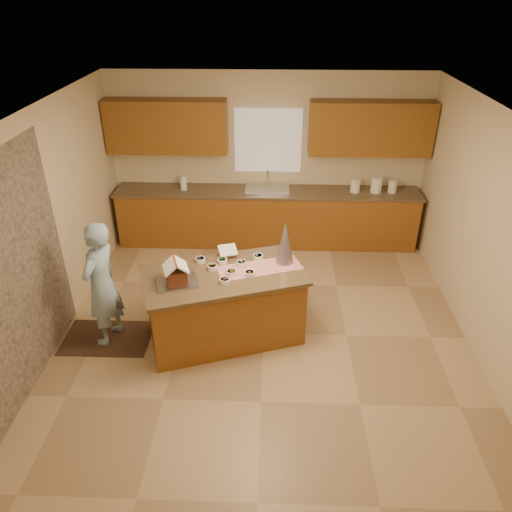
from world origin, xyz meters
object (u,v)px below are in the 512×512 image
boy (102,285)px  island_base (224,307)px  gingerbread_house (176,273)px  tinsel_tree (285,242)px

boy → island_base: bearing=110.4°
island_base → gingerbread_house: (-0.50, -0.22, 0.60)m
island_base → tinsel_tree: 1.06m
island_base → boy: bearing=165.9°
island_base → tinsel_tree: size_ratio=3.27×
island_base → gingerbread_house: bearing=-174.8°
island_base → boy: 1.45m
tinsel_tree → boy: 2.18m
island_base → boy: size_ratio=1.13×
boy → tinsel_tree: bearing=116.6°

